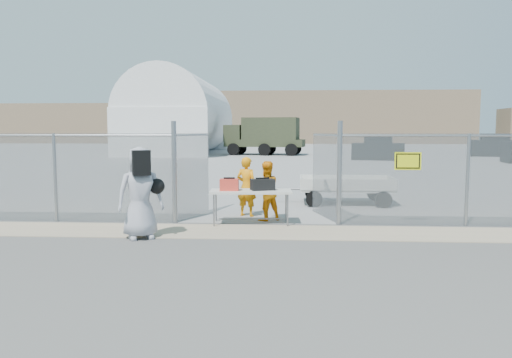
# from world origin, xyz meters

# --- Properties ---
(ground) EXTENTS (160.00, 160.00, 0.00)m
(ground) POSITION_xyz_m (0.00, 0.00, 0.00)
(ground) COLOR #404040
(tarmac_inside) EXTENTS (160.00, 80.00, 0.01)m
(tarmac_inside) POSITION_xyz_m (0.00, 42.00, 0.01)
(tarmac_inside) COLOR gray
(tarmac_inside) RESTS_ON ground
(dirt_strip) EXTENTS (44.00, 1.60, 0.01)m
(dirt_strip) POSITION_xyz_m (0.00, 1.00, 0.01)
(dirt_strip) COLOR tan
(dirt_strip) RESTS_ON ground
(distant_hills) EXTENTS (140.00, 6.00, 9.00)m
(distant_hills) POSITION_xyz_m (5.00, 78.00, 4.50)
(distant_hills) COLOR #7F684F
(distant_hills) RESTS_ON ground
(chain_link_fence) EXTENTS (40.00, 0.20, 2.20)m
(chain_link_fence) POSITION_xyz_m (0.00, 2.00, 1.10)
(chain_link_fence) COLOR gray
(chain_link_fence) RESTS_ON ground
(quonset_hangar) EXTENTS (9.00, 18.00, 8.00)m
(quonset_hangar) POSITION_xyz_m (-10.00, 40.00, 4.00)
(quonset_hangar) COLOR white
(quonset_hangar) RESTS_ON ground
(folding_table) EXTENTS (2.01, 0.94, 0.83)m
(folding_table) POSITION_xyz_m (-0.12, 1.95, 0.42)
(folding_table) COLOR beige
(folding_table) RESTS_ON ground
(orange_bag) EXTENTS (0.46, 0.32, 0.28)m
(orange_bag) POSITION_xyz_m (-0.64, 1.87, 0.97)
(orange_bag) COLOR red
(orange_bag) RESTS_ON folding_table
(black_duffel) EXTENTS (0.63, 0.48, 0.27)m
(black_duffel) POSITION_xyz_m (0.16, 1.99, 0.97)
(black_duffel) COLOR black
(black_duffel) RESTS_ON folding_table
(security_worker_left) EXTENTS (0.68, 0.58, 1.58)m
(security_worker_left) POSITION_xyz_m (-0.31, 3.04, 0.79)
(security_worker_left) COLOR orange
(security_worker_left) RESTS_ON ground
(security_worker_right) EXTENTS (0.92, 0.85, 1.51)m
(security_worker_right) POSITION_xyz_m (0.22, 2.45, 0.75)
(security_worker_right) COLOR orange
(security_worker_right) RESTS_ON ground
(visitor) EXTENTS (1.12, 0.97, 1.93)m
(visitor) POSITION_xyz_m (-2.32, 0.21, 0.97)
(visitor) COLOR #9E9FA9
(visitor) RESTS_ON ground
(utility_trailer) EXTENTS (3.73, 1.97, 0.90)m
(utility_trailer) POSITION_xyz_m (2.58, 5.50, 0.45)
(utility_trailer) COLOR beige
(utility_trailer) RESTS_ON ground
(military_truck) EXTENTS (7.55, 3.74, 3.45)m
(military_truck) POSITION_xyz_m (-1.32, 36.36, 1.72)
(military_truck) COLOR #333923
(military_truck) RESTS_ON ground
(parked_vehicle_near) EXTENTS (4.19, 2.59, 1.76)m
(parked_vehicle_near) POSITION_xyz_m (7.74, 28.87, 0.88)
(parked_vehicle_near) COLOR black
(parked_vehicle_near) RESTS_ON ground
(parked_vehicle_mid) EXTENTS (4.67, 3.10, 1.94)m
(parked_vehicle_mid) POSITION_xyz_m (18.82, 34.83, 0.97)
(parked_vehicle_mid) COLOR black
(parked_vehicle_mid) RESTS_ON ground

